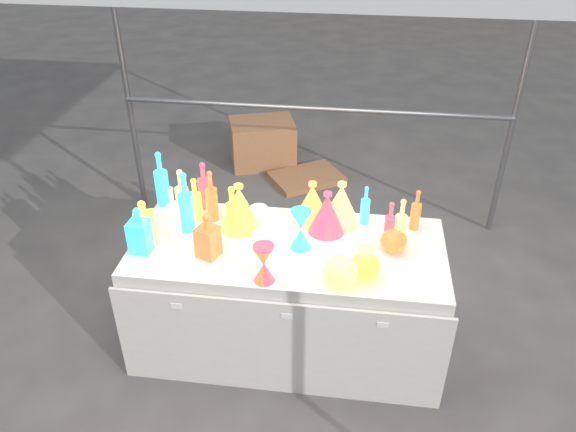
# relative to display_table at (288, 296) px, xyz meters

# --- Properties ---
(ground) EXTENTS (80.00, 80.00, 0.00)m
(ground) POSITION_rel_display_table_xyz_m (-0.00, 0.01, -0.37)
(ground) COLOR #66635E
(ground) RESTS_ON ground
(display_table) EXTENTS (1.84, 0.83, 0.75)m
(display_table) POSITION_rel_display_table_xyz_m (0.00, 0.00, 0.00)
(display_table) COLOR silver
(display_table) RESTS_ON ground
(cardboard_box_closed) EXTENTS (0.73, 0.62, 0.45)m
(cardboard_box_closed) POSITION_rel_display_table_xyz_m (-0.58, 2.44, -0.15)
(cardboard_box_closed) COLOR #A4704A
(cardboard_box_closed) RESTS_ON ground
(cardboard_box_flat) EXTENTS (0.79, 0.74, 0.06)m
(cardboard_box_flat) POSITION_rel_display_table_xyz_m (-0.10, 2.14, -0.35)
(cardboard_box_flat) COLOR #A4704A
(cardboard_box_flat) RESTS_ON ground
(bottle_0) EXTENTS (0.08, 0.08, 0.28)m
(bottle_0) POSITION_rel_display_table_xyz_m (-0.59, 0.21, 0.52)
(bottle_0) COLOR red
(bottle_0) RESTS_ON display_table
(bottle_1) EXTENTS (0.11, 0.11, 0.37)m
(bottle_1) POSITION_rel_display_table_xyz_m (-0.85, 0.36, 0.56)
(bottle_1) COLOR #198B24
(bottle_1) RESTS_ON display_table
(bottle_2) EXTENTS (0.08, 0.08, 0.34)m
(bottle_2) POSITION_rel_display_table_xyz_m (-0.49, 0.22, 0.54)
(bottle_2) COLOR orange
(bottle_2) RESTS_ON display_table
(bottle_3) EXTENTS (0.10, 0.10, 0.32)m
(bottle_3) POSITION_rel_display_table_xyz_m (-0.58, 0.36, 0.53)
(bottle_3) COLOR #1A2198
(bottle_3) RESTS_ON display_table
(bottle_4) EXTENTS (0.08, 0.08, 0.34)m
(bottle_4) POSITION_rel_display_table_xyz_m (-0.67, 0.20, 0.55)
(bottle_4) COLOR #15897C
(bottle_4) RESTS_ON display_table
(bottle_5) EXTENTS (0.10, 0.10, 0.34)m
(bottle_5) POSITION_rel_display_table_xyz_m (-0.66, 0.01, 0.54)
(bottle_5) COLOR #DB2B9E
(bottle_5) RESTS_ON display_table
(bottle_6) EXTENTS (0.09, 0.09, 0.32)m
(bottle_6) POSITION_rel_display_table_xyz_m (-0.33, 0.09, 0.54)
(bottle_6) COLOR red
(bottle_6) RESTS_ON display_table
(bottle_7) EXTENTS (0.11, 0.11, 0.38)m
(bottle_7) POSITION_rel_display_table_xyz_m (-0.61, 0.09, 0.57)
(bottle_7) COLOR #198B24
(bottle_7) RESTS_ON display_table
(decanter_0) EXTENTS (0.15, 0.15, 0.28)m
(decanter_0) POSITION_rel_display_table_xyz_m (-0.81, -0.07, 0.52)
(decanter_0) COLOR red
(decanter_0) RESTS_ON display_table
(decanter_1) EXTENTS (0.14, 0.14, 0.27)m
(decanter_1) POSITION_rel_display_table_xyz_m (-0.43, -0.14, 0.51)
(decanter_1) COLOR orange
(decanter_1) RESTS_ON display_table
(decanter_2) EXTENTS (0.13, 0.13, 0.28)m
(decanter_2) POSITION_rel_display_table_xyz_m (-0.81, -0.14, 0.52)
(decanter_2) COLOR #198B24
(decanter_2) RESTS_ON display_table
(hourglass_0) EXTENTS (0.13, 0.13, 0.21)m
(hourglass_0) POSITION_rel_display_table_xyz_m (-0.08, -0.33, 0.48)
(hourglass_0) COLOR orange
(hourglass_0) RESTS_ON display_table
(hourglass_1) EXTENTS (0.13, 0.13, 0.22)m
(hourglass_1) POSITION_rel_display_table_xyz_m (-0.08, -0.32, 0.49)
(hourglass_1) COLOR #1A2198
(hourglass_1) RESTS_ON display_table
(hourglass_2) EXTENTS (0.10, 0.10, 0.19)m
(hourglass_2) POSITION_rel_display_table_xyz_m (0.43, -0.24, 0.47)
(hourglass_2) COLOR #15897C
(hourglass_2) RESTS_ON display_table
(hourglass_3) EXTENTS (0.14, 0.14, 0.21)m
(hourglass_3) POSITION_rel_display_table_xyz_m (-0.18, 0.06, 0.48)
(hourglass_3) COLOR #DB2B9E
(hourglass_3) RESTS_ON display_table
(hourglass_5) EXTENTS (0.15, 0.15, 0.24)m
(hourglass_5) POSITION_rel_display_table_xyz_m (0.07, 0.00, 0.50)
(hourglass_5) COLOR #198B24
(hourglass_5) RESTS_ON display_table
(globe_0) EXTENTS (0.19, 0.19, 0.13)m
(globe_0) POSITION_rel_display_table_xyz_m (0.44, -0.23, 0.44)
(globe_0) COLOR red
(globe_0) RESTS_ON display_table
(globe_1) EXTENTS (0.20, 0.20, 0.15)m
(globe_1) POSITION_rel_display_table_xyz_m (0.31, -0.30, 0.45)
(globe_1) COLOR #15897C
(globe_1) RESTS_ON display_table
(globe_2) EXTENTS (0.17, 0.17, 0.12)m
(globe_2) POSITION_rel_display_table_xyz_m (0.59, 0.04, 0.44)
(globe_2) COLOR orange
(globe_2) RESTS_ON display_table
(lampshade_0) EXTENTS (0.25, 0.25, 0.29)m
(lampshade_0) POSITION_rel_display_table_xyz_m (-0.31, 0.16, 0.52)
(lampshade_0) COLOR #FFFA35
(lampshade_0) RESTS_ON display_table
(lampshade_1) EXTENTS (0.24, 0.24, 0.27)m
(lampshade_1) POSITION_rel_display_table_xyz_m (0.11, 0.29, 0.51)
(lampshade_1) COLOR #FFFA35
(lampshade_1) RESTS_ON display_table
(lampshade_2) EXTENTS (0.29, 0.29, 0.26)m
(lampshade_2) POSITION_rel_display_table_xyz_m (0.21, 0.19, 0.51)
(lampshade_2) COLOR #1A2198
(lampshade_2) RESTS_ON display_table
(lampshade_3) EXTENTS (0.26, 0.26, 0.28)m
(lampshade_3) POSITION_rel_display_table_xyz_m (0.28, 0.29, 0.51)
(lampshade_3) COLOR #15897C
(lampshade_3) RESTS_ON display_table
(bottle_8) EXTENTS (0.06, 0.06, 0.25)m
(bottle_8) POSITION_rel_display_table_xyz_m (0.43, 0.31, 0.50)
(bottle_8) COLOR #198B24
(bottle_8) RESTS_ON display_table
(bottle_9) EXTENTS (0.06, 0.06, 0.26)m
(bottle_9) POSITION_rel_display_table_xyz_m (0.73, 0.28, 0.51)
(bottle_9) COLOR orange
(bottle_9) RESTS_ON display_table
(bottle_10) EXTENTS (0.08, 0.08, 0.28)m
(bottle_10) POSITION_rel_display_table_xyz_m (0.57, 0.11, 0.51)
(bottle_10) COLOR #1A2198
(bottle_10) RESTS_ON display_table
(bottle_11) EXTENTS (0.08, 0.08, 0.30)m
(bottle_11) POSITION_rel_display_table_xyz_m (0.63, 0.11, 0.53)
(bottle_11) COLOR #15897C
(bottle_11) RESTS_ON display_table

